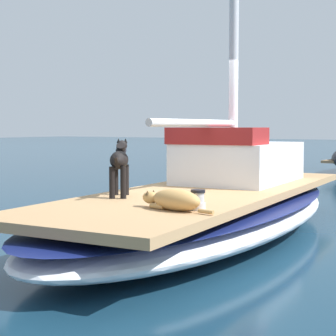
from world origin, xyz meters
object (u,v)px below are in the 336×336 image
Objects in this scene: sailboat_main at (208,213)px; dog_black at (120,162)px; deck_winch at (198,201)px; dog_tan at (174,200)px.

sailboat_main is 8.84× the size of dog_black.
deck_winch reaches higher than sailboat_main.
dog_black is at bearing 152.54° from dog_tan.
sailboat_main is 35.30× the size of deck_winch.
dog_black is 0.88× the size of dog_tan.
deck_winch is at bearing -63.96° from sailboat_main.
sailboat_main is 2.00m from deck_winch.
dog_black is at bearing -111.84° from sailboat_main.
dog_tan reaches higher than sailboat_main.
dog_black is (-0.52, -1.29, 0.75)m from sailboat_main.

